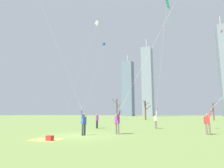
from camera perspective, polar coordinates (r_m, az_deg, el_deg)
ground_plane at (r=14.58m, az=-9.34°, el=-15.24°), size 400.00×400.00×0.00m
kite_flyer_midfield_center_red at (r=14.88m, az=3.88°, el=-7.06°), size 6.74×1.20×12.17m
kite_flyer_midfield_left_teal at (r=20.13m, az=13.93°, el=-2.61°), size 2.59×5.62×12.53m
kite_flyer_far_back_orange at (r=14.04m, az=-10.85°, el=-5.47°), size 2.44×7.06×14.15m
bystander_watching_nearby at (r=21.29m, az=-4.57°, el=-10.91°), size 0.40×0.38×1.62m
distant_kite_drifting_left_white at (r=42.75m, az=-5.42°, el=16.06°), size 8.34×0.76×21.88m
distant_kite_low_near_trees_pink at (r=47.82m, az=30.60°, el=11.82°), size 0.48×3.00×19.86m
distant_kite_high_overhead_blue at (r=42.08m, az=-3.28°, el=9.34°), size 2.03×6.83×17.64m
picnic_spot at (r=12.48m, az=-18.83°, el=-15.52°), size 1.96×1.61×0.31m
bare_tree_rightmost at (r=53.43m, az=28.46°, el=-7.20°), size 2.09×1.42×4.68m
bare_tree_left_of_center at (r=54.72m, az=1.49°, el=-7.45°), size 2.49×1.62×5.96m
bare_tree_far_right_edge at (r=51.82m, az=10.15°, el=-7.56°), size 1.90×1.96×5.16m
skyline_short_annex at (r=139.24m, az=10.80°, el=0.79°), size 7.14×8.90×57.36m
skyline_mid_tower_right at (r=140.19m, az=4.90°, el=-1.33°), size 7.64×7.59×46.06m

